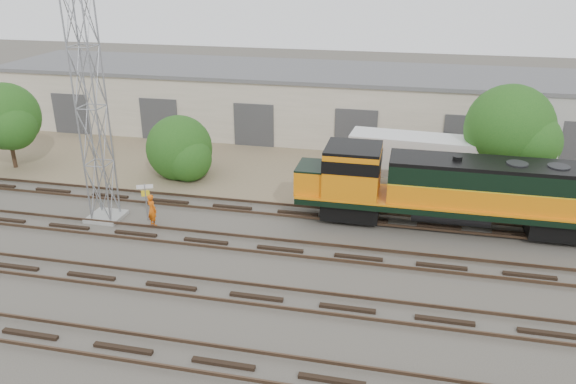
% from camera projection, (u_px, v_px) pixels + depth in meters
% --- Properties ---
extents(ground, '(140.00, 140.00, 0.00)m').
position_uv_depth(ground, '(273.00, 265.00, 27.28)').
color(ground, '#47423A').
rests_on(ground, ground).
extents(dirt_strip, '(80.00, 16.00, 0.02)m').
position_uv_depth(dirt_strip, '(323.00, 163.00, 40.80)').
color(dirt_strip, '#726047').
rests_on(dirt_strip, ground).
extents(tracks, '(80.00, 20.40, 0.28)m').
position_uv_depth(tracks, '(256.00, 297.00, 24.55)').
color(tracks, black).
rests_on(tracks, ground).
extents(warehouse, '(58.40, 10.40, 5.30)m').
position_uv_depth(warehouse, '(339.00, 103.00, 46.97)').
color(warehouse, beige).
rests_on(warehouse, ground).
extents(locomotive, '(16.99, 2.98, 4.08)m').
position_uv_depth(locomotive, '(448.00, 189.00, 30.14)').
color(locomotive, black).
rests_on(locomotive, tracks).
extents(signal_tower, '(1.89, 1.89, 12.82)m').
position_uv_depth(signal_tower, '(92.00, 112.00, 29.80)').
color(signal_tower, gray).
rests_on(signal_tower, ground).
extents(sign_post, '(0.85, 0.38, 2.21)m').
position_uv_depth(sign_post, '(146.00, 195.00, 31.34)').
color(sign_post, gray).
rests_on(sign_post, ground).
extents(worker, '(0.81, 0.72, 1.85)m').
position_uv_depth(worker, '(152.00, 210.00, 31.00)').
color(worker, '#DB570C').
rests_on(worker, ground).
extents(semi_trailer, '(12.08, 3.24, 3.67)m').
position_uv_depth(semi_trailer, '(452.00, 161.00, 34.45)').
color(semi_trailer, silver).
rests_on(semi_trailer, ground).
extents(dumpster_blue, '(1.70, 1.61, 1.50)m').
position_uv_depth(dumpster_blue, '(528.00, 162.00, 38.91)').
color(dumpster_blue, '#16479C').
rests_on(dumpster_blue, ground).
extents(tree_west, '(4.86, 4.63, 6.05)m').
position_uv_depth(tree_west, '(7.00, 119.00, 38.47)').
color(tree_west, '#382619').
rests_on(tree_west, ground).
extents(tree_mid, '(4.66, 4.44, 4.44)m').
position_uv_depth(tree_mid, '(182.00, 151.00, 37.70)').
color(tree_mid, '#382619').
rests_on(tree_mid, ground).
extents(tree_east, '(5.51, 5.25, 7.09)m').
position_uv_depth(tree_east, '(514.00, 132.00, 33.06)').
color(tree_east, '#382619').
rests_on(tree_east, ground).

